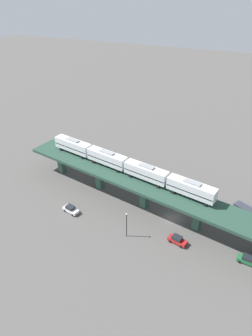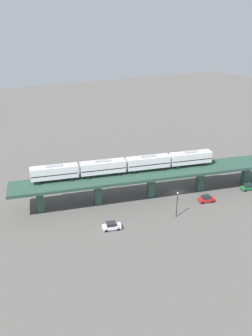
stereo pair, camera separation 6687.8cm
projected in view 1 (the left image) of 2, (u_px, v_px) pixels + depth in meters
The scene contains 8 objects.
ground_plane at pixel (172, 218), 83.08m from camera, with size 400.00×400.00×0.00m, color #514F4C.
elevated_viaduct at pixel (173, 198), 79.80m from camera, with size 30.66×91.26×7.41m.
subway_train at pixel (126, 165), 86.29m from camera, with size 14.90×48.97×4.45m.
street_car_green at pixel (248, 260), 70.22m from camera, with size 2.47×4.62×1.89m.
street_car_white at pixel (71, 209), 84.74m from camera, with size 2.99×4.73×1.89m.
street_car_red at pixel (177, 240), 75.31m from camera, with size 2.94×4.73×1.89m.
delivery_truck at pixel (247, 213), 82.20m from camera, with size 5.53×7.37×3.20m.
street_lamp at pixel (127, 223), 75.56m from camera, with size 0.44×0.44×6.94m.
Camera 1 is at (63.74, 11.92, 54.78)m, focal length 35.00 mm.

